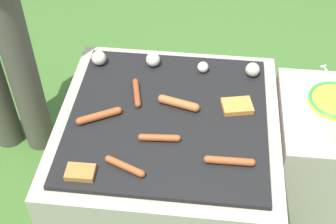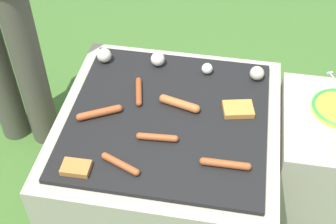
% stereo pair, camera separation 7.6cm
% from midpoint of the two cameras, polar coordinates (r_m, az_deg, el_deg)
% --- Properties ---
extents(ground_plane, '(14.00, 14.00, 0.00)m').
position_cam_midpoint_polar(ground_plane, '(2.00, 1.11, -9.34)').
color(ground_plane, '#3D6628').
extents(grill, '(0.80, 0.80, 0.43)m').
position_cam_midpoint_polar(grill, '(1.83, 1.20, -5.37)').
color(grill, '#A89E8C').
rests_on(grill, ground_plane).
extents(side_ledge, '(0.39, 0.46, 0.43)m').
position_cam_midpoint_polar(side_ledge, '(1.93, 19.78, -5.39)').
color(side_ledge, '#A89E8C').
rests_on(side_ledge, ground_plane).
extents(sausage_front_right, '(0.16, 0.06, 0.03)m').
position_cam_midpoint_polar(sausage_front_right, '(1.69, 2.70, 1.00)').
color(sausage_front_right, '#B7602D').
rests_on(sausage_front_right, grill).
extents(sausage_back_center, '(0.15, 0.03, 0.02)m').
position_cam_midpoint_polar(sausage_back_center, '(1.58, 0.06, -3.14)').
color(sausage_back_center, '#A34C23').
rests_on(sausage_back_center, grill).
extents(sausage_front_center, '(0.15, 0.09, 0.03)m').
position_cam_midpoint_polar(sausage_front_center, '(1.67, -7.06, -0.11)').
color(sausage_front_center, '#A34C23').
rests_on(sausage_front_center, grill).
extents(sausage_mid_left, '(0.17, 0.03, 0.03)m').
position_cam_midpoint_polar(sausage_mid_left, '(1.52, 8.45, -6.31)').
color(sausage_mid_left, '#A34C23').
rests_on(sausage_mid_left, grill).
extents(sausage_front_left, '(0.14, 0.07, 0.02)m').
position_cam_midpoint_polar(sausage_front_left, '(1.51, -4.39, -6.37)').
color(sausage_front_left, '#A34C23').
rests_on(sausage_front_left, grill).
extents(sausage_back_right, '(0.05, 0.15, 0.02)m').
position_cam_midpoint_polar(sausage_back_right, '(1.75, -2.34, 2.49)').
color(sausage_back_right, '#93421E').
rests_on(sausage_back_right, grill).
extents(bread_slice_center, '(0.12, 0.10, 0.02)m').
position_cam_midpoint_polar(bread_slice_center, '(1.70, 9.82, 0.32)').
color(bread_slice_center, '#D18438').
rests_on(bread_slice_center, grill).
extents(bread_slice_right, '(0.09, 0.06, 0.02)m').
position_cam_midpoint_polar(bread_slice_right, '(1.52, -9.74, -6.74)').
color(bread_slice_right, '#B27033').
rests_on(bread_slice_right, grill).
extents(mushroom_row, '(0.67, 0.08, 0.06)m').
position_cam_midpoint_polar(mushroom_row, '(1.85, 1.77, 5.99)').
color(mushroom_row, beige).
rests_on(mushroom_row, grill).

